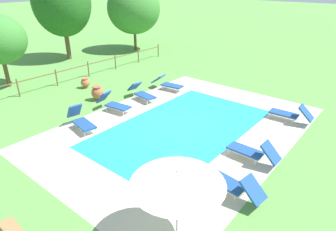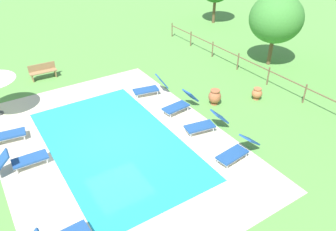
{
  "view_description": "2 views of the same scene",
  "coord_description": "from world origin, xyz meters",
  "px_view_note": "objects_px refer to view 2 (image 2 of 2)",
  "views": [
    {
      "loc": [
        -9.58,
        -6.99,
        6.17
      ],
      "look_at": [
        -0.4,
        0.5,
        0.6
      ],
      "focal_mm": 31.51,
      "sensor_mm": 36.0,
      "label": 1
    },
    {
      "loc": [
        10.51,
        -4.11,
        8.4
      ],
      "look_at": [
        0.84,
        2.12,
        1.12
      ],
      "focal_mm": 35.24,
      "sensor_mm": 36.0,
      "label": 2
    }
  ],
  "objects_px": {
    "sun_lounger_north_near_steps": "(151,88)",
    "terracotta_urn_by_tree": "(257,93)",
    "sun_lounger_south_near_corner": "(237,150)",
    "sun_lounger_north_end": "(206,124)",
    "sun_lounger_north_mid": "(22,160)",
    "sun_lounger_south_end": "(1,135)",
    "wooden_bench_lawn_side": "(43,71)",
    "terracotta_urn_near_fence": "(215,97)",
    "tree_far_west": "(276,19)",
    "sun_lounger_north_far": "(180,104)"
  },
  "relations": [
    {
      "from": "sun_lounger_south_near_corner",
      "to": "tree_far_west",
      "type": "distance_m",
      "value": 10.23
    },
    {
      "from": "sun_lounger_north_near_steps",
      "to": "tree_far_west",
      "type": "height_order",
      "value": "tree_far_west"
    },
    {
      "from": "sun_lounger_north_mid",
      "to": "terracotta_urn_near_fence",
      "type": "distance_m",
      "value": 9.18
    },
    {
      "from": "wooden_bench_lawn_side",
      "to": "sun_lounger_north_far",
      "type": "bearing_deg",
      "value": 32.28
    },
    {
      "from": "sun_lounger_north_mid",
      "to": "tree_far_west",
      "type": "bearing_deg",
      "value": 96.92
    },
    {
      "from": "sun_lounger_south_near_corner",
      "to": "terracotta_urn_by_tree",
      "type": "relative_size",
      "value": 3.23
    },
    {
      "from": "sun_lounger_south_near_corner",
      "to": "sun_lounger_south_end",
      "type": "distance_m",
      "value": 9.72
    },
    {
      "from": "terracotta_urn_near_fence",
      "to": "sun_lounger_south_end",
      "type": "bearing_deg",
      "value": -103.81
    },
    {
      "from": "sun_lounger_north_far",
      "to": "terracotta_urn_by_tree",
      "type": "xyz_separation_m",
      "value": [
        1.18,
        3.96,
        -0.04
      ]
    },
    {
      "from": "sun_lounger_north_far",
      "to": "sun_lounger_south_end",
      "type": "relative_size",
      "value": 0.96
    },
    {
      "from": "tree_far_west",
      "to": "sun_lounger_north_near_steps",
      "type": "bearing_deg",
      "value": -93.99
    },
    {
      "from": "tree_far_west",
      "to": "terracotta_urn_near_fence",
      "type": "bearing_deg",
      "value": -71.48
    },
    {
      "from": "terracotta_urn_near_fence",
      "to": "terracotta_urn_by_tree",
      "type": "distance_m",
      "value": 2.29
    },
    {
      "from": "sun_lounger_north_near_steps",
      "to": "sun_lounger_north_mid",
      "type": "relative_size",
      "value": 0.98
    },
    {
      "from": "sun_lounger_north_mid",
      "to": "tree_far_west",
      "type": "relative_size",
      "value": 0.45
    },
    {
      "from": "terracotta_urn_by_tree",
      "to": "tree_far_west",
      "type": "xyz_separation_m",
      "value": [
        -2.83,
        3.95,
        2.53
      ]
    },
    {
      "from": "terracotta_urn_by_tree",
      "to": "sun_lounger_north_far",
      "type": "bearing_deg",
      "value": -106.67
    },
    {
      "from": "sun_lounger_north_near_steps",
      "to": "terracotta_urn_by_tree",
      "type": "height_order",
      "value": "sun_lounger_north_near_steps"
    },
    {
      "from": "terracotta_urn_near_fence",
      "to": "tree_far_west",
      "type": "relative_size",
      "value": 0.19
    },
    {
      "from": "sun_lounger_north_far",
      "to": "terracotta_urn_near_fence",
      "type": "height_order",
      "value": "sun_lounger_north_far"
    },
    {
      "from": "sun_lounger_north_mid",
      "to": "sun_lounger_south_end",
      "type": "distance_m",
      "value": 2.18
    },
    {
      "from": "sun_lounger_north_end",
      "to": "wooden_bench_lawn_side",
      "type": "xyz_separation_m",
      "value": [
        -9.26,
        -4.55,
        0.09
      ]
    },
    {
      "from": "sun_lounger_south_near_corner",
      "to": "sun_lounger_north_far",
      "type": "bearing_deg",
      "value": 178.02
    },
    {
      "from": "sun_lounger_north_far",
      "to": "sun_lounger_south_near_corner",
      "type": "bearing_deg",
      "value": -1.98
    },
    {
      "from": "sun_lounger_south_end",
      "to": "terracotta_urn_by_tree",
      "type": "xyz_separation_m",
      "value": [
        3.13,
        11.68,
        -0.03
      ]
    },
    {
      "from": "terracotta_urn_near_fence",
      "to": "tree_far_west",
      "type": "distance_m",
      "value": 6.88
    },
    {
      "from": "sun_lounger_north_near_steps",
      "to": "sun_lounger_north_far",
      "type": "relative_size",
      "value": 0.98
    },
    {
      "from": "terracotta_urn_by_tree",
      "to": "wooden_bench_lawn_side",
      "type": "bearing_deg",
      "value": -134.65
    },
    {
      "from": "sun_lounger_north_end",
      "to": "terracotta_urn_near_fence",
      "type": "height_order",
      "value": "sun_lounger_north_end"
    },
    {
      "from": "terracotta_urn_near_fence",
      "to": "tree_far_west",
      "type": "xyz_separation_m",
      "value": [
        -2.04,
        6.09,
        2.45
      ]
    },
    {
      "from": "tree_far_west",
      "to": "sun_lounger_north_end",
      "type": "bearing_deg",
      "value": -65.29
    },
    {
      "from": "sun_lounger_north_near_steps",
      "to": "terracotta_urn_by_tree",
      "type": "distance_m",
      "value": 5.5
    },
    {
      "from": "sun_lounger_north_near_steps",
      "to": "sun_lounger_south_near_corner",
      "type": "bearing_deg",
      "value": 1.92
    },
    {
      "from": "sun_lounger_north_mid",
      "to": "sun_lounger_north_far",
      "type": "distance_m",
      "value": 7.36
    },
    {
      "from": "terracotta_urn_by_tree",
      "to": "sun_lounger_south_end",
      "type": "bearing_deg",
      "value": -105.0
    },
    {
      "from": "sun_lounger_north_end",
      "to": "terracotta_urn_by_tree",
      "type": "bearing_deg",
      "value": 101.69
    },
    {
      "from": "sun_lounger_north_far",
      "to": "terracotta_urn_near_fence",
      "type": "bearing_deg",
      "value": 77.61
    },
    {
      "from": "sun_lounger_north_far",
      "to": "wooden_bench_lawn_side",
      "type": "bearing_deg",
      "value": -147.72
    },
    {
      "from": "sun_lounger_south_near_corner",
      "to": "tree_far_west",
      "type": "bearing_deg",
      "value": 125.75
    },
    {
      "from": "terracotta_urn_by_tree",
      "to": "sun_lounger_north_end",
      "type": "bearing_deg",
      "value": -78.31
    },
    {
      "from": "sun_lounger_north_mid",
      "to": "terracotta_urn_near_fence",
      "type": "relative_size",
      "value": 2.43
    },
    {
      "from": "wooden_bench_lawn_side",
      "to": "sun_lounger_south_near_corner",
      "type": "bearing_deg",
      "value": 21.25
    },
    {
      "from": "sun_lounger_south_near_corner",
      "to": "tree_far_west",
      "type": "relative_size",
      "value": 0.47
    },
    {
      "from": "sun_lounger_south_end",
      "to": "tree_far_west",
      "type": "height_order",
      "value": "tree_far_west"
    },
    {
      "from": "wooden_bench_lawn_side",
      "to": "terracotta_urn_near_fence",
      "type": "xyz_separation_m",
      "value": [
        7.65,
        6.39,
        -0.04
      ]
    },
    {
      "from": "terracotta_urn_by_tree",
      "to": "sun_lounger_north_near_steps",
      "type": "bearing_deg",
      "value": -128.26
    },
    {
      "from": "sun_lounger_north_near_steps",
      "to": "sun_lounger_north_end",
      "type": "bearing_deg",
      "value": 4.4
    },
    {
      "from": "sun_lounger_north_near_steps",
      "to": "sun_lounger_north_mid",
      "type": "bearing_deg",
      "value": -70.87
    },
    {
      "from": "sun_lounger_north_far",
      "to": "terracotta_urn_near_fence",
      "type": "xyz_separation_m",
      "value": [
        0.4,
        1.81,
        0.04
      ]
    },
    {
      "from": "wooden_bench_lawn_side",
      "to": "terracotta_urn_by_tree",
      "type": "distance_m",
      "value": 12.0
    }
  ]
}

